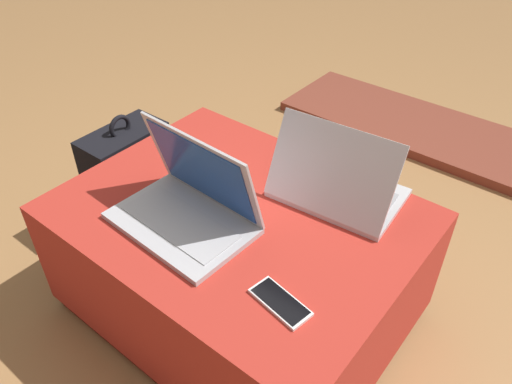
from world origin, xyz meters
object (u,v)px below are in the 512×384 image
(laptop_near, at_px, (188,205))
(laptop_far, at_px, (336,185))
(cell_phone, at_px, (280,302))
(backpack, at_px, (128,179))

(laptop_near, xyz_separation_m, laptop_far, (0.26, 0.32, -0.00))
(cell_phone, bearing_deg, laptop_far, -155.96)
(laptop_far, bearing_deg, laptop_near, 46.41)
(laptop_near, bearing_deg, backpack, 162.79)
(cell_phone, bearing_deg, backpack, -97.25)
(laptop_near, height_order, backpack, laptop_near)
(laptop_near, bearing_deg, cell_phone, -9.56)
(laptop_near, xyz_separation_m, backpack, (-0.54, 0.20, -0.28))
(cell_phone, distance_m, backpack, 0.97)
(laptop_far, bearing_deg, cell_phone, 99.60)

